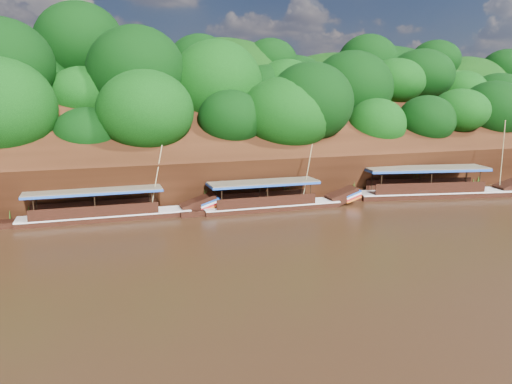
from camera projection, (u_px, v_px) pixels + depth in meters
ground at (325, 231)px, 32.37m from camera, size 160.00×160.00×0.00m
riverbank at (226, 160)px, 52.98m from camera, size 120.00×30.06×19.40m
boat_0 at (443, 190)px, 43.37m from camera, size 16.11×5.29×7.10m
boat_1 at (280, 202)px, 38.74m from camera, size 12.88×2.49×5.46m
boat_2 at (117, 212)px, 35.62m from camera, size 14.11×2.51×5.54m
reeds at (244, 194)px, 40.20m from camera, size 51.70×2.46×1.89m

